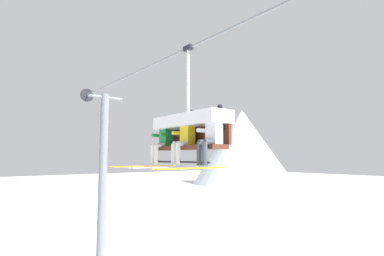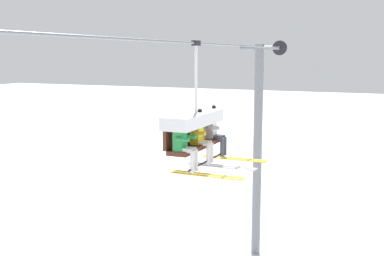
# 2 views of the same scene
# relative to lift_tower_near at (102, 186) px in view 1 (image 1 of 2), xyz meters

# --- Properties ---
(mountain_peak_west) EXTENTS (22.44, 22.44, 16.67)m
(mountain_peak_west) POSITION_rel_lift_tower_near_xyz_m (-33.31, 46.05, 3.80)
(mountain_peak_west) COLOR white
(mountain_peak_west) RESTS_ON ground_plane
(lift_tower_near) EXTENTS (0.36, 1.88, 8.73)m
(lift_tower_near) POSITION_rel_lift_tower_near_xyz_m (0.00, 0.00, 0.00)
(lift_tower_near) COLOR slate
(lift_tower_near) RESTS_ON ground_plane
(lift_cable) EXTENTS (17.18, 0.05, 0.05)m
(lift_cable) POSITION_rel_lift_tower_near_xyz_m (7.59, -0.78, 3.92)
(lift_cable) COLOR slate
(chairlift_chair) EXTENTS (2.28, 0.74, 2.85)m
(chairlift_chair) POSITION_rel_lift_tower_near_xyz_m (7.10, -0.71, 1.99)
(chairlift_chair) COLOR #512819
(skier_green) EXTENTS (0.46, 1.70, 1.23)m
(skier_green) POSITION_rel_lift_tower_near_xyz_m (6.18, -0.93, 1.69)
(skier_green) COLOR #23843D
(skier_yellow) EXTENTS (0.48, 1.70, 1.34)m
(skier_yellow) POSITION_rel_lift_tower_near_xyz_m (7.11, -0.92, 1.71)
(skier_yellow) COLOR yellow
(skier_white) EXTENTS (0.48, 1.70, 1.34)m
(skier_white) POSITION_rel_lift_tower_near_xyz_m (8.03, -0.92, 1.71)
(skier_white) COLOR silver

